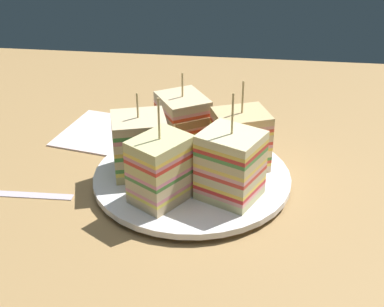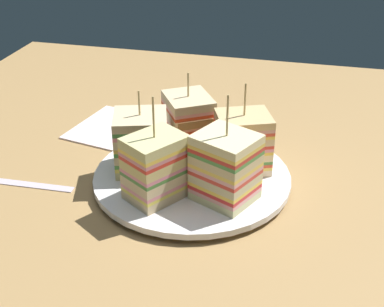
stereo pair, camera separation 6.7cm
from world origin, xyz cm
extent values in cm
cube|color=#A47D4B|center=(0.00, 0.00, -0.90)|extent=(99.78, 98.83, 1.80)
cylinder|color=white|center=(0.00, 0.00, 0.32)|extent=(15.50, 15.50, 0.65)
cylinder|color=white|center=(0.00, 0.00, 1.05)|extent=(25.00, 25.00, 0.79)
cube|color=beige|center=(5.96, -2.88, 2.03)|extent=(8.24, 7.82, 1.18)
cube|color=#B2844C|center=(3.28, -1.10, 2.03)|extent=(2.95, 4.25, 1.18)
cube|color=#EDD953|center=(5.96, -2.88, 2.85)|extent=(8.24, 7.82, 0.46)
cube|color=pink|center=(5.96, -2.88, 3.31)|extent=(8.24, 7.82, 0.46)
cube|color=beige|center=(5.96, -2.88, 4.13)|extent=(8.24, 7.82, 1.18)
cube|color=#9E7242|center=(3.28, -1.10, 4.13)|extent=(2.95, 4.25, 1.18)
cube|color=#4B853C|center=(5.96, -2.88, 4.95)|extent=(8.24, 7.82, 0.46)
cube|color=pink|center=(5.96, -2.88, 5.41)|extent=(8.24, 7.82, 0.46)
cube|color=#D9C57E|center=(5.96, -2.88, 6.22)|extent=(8.24, 7.82, 1.18)
cube|color=#B2844C|center=(3.28, -1.10, 6.22)|extent=(2.95, 4.25, 1.18)
cube|color=red|center=(5.96, -2.88, 7.04)|extent=(8.24, 7.82, 0.46)
cube|color=pink|center=(5.96, -2.88, 7.50)|extent=(8.24, 7.82, 0.46)
cube|color=#F7D04E|center=(5.96, -2.88, 7.96)|extent=(8.24, 7.82, 0.46)
cube|color=beige|center=(5.96, -2.88, 8.78)|extent=(8.24, 7.82, 1.18)
cylinder|color=tan|center=(5.96, -2.88, 11.82)|extent=(0.24, 0.24, 4.91)
cube|color=beige|center=(4.30, 5.03, 1.93)|extent=(8.05, 8.41, 0.98)
cube|color=#9E7242|center=(2.92, 2.13, 1.93)|extent=(5.23, 2.68, 0.98)
cube|color=#ECA295|center=(4.30, 5.03, 2.66)|extent=(8.05, 8.41, 0.48)
cube|color=red|center=(4.30, 5.03, 3.15)|extent=(8.05, 8.41, 0.48)
cube|color=#F9CE4A|center=(4.30, 5.03, 3.63)|extent=(8.05, 8.41, 0.48)
cube|color=beige|center=(4.30, 5.03, 4.36)|extent=(8.05, 8.41, 0.98)
cube|color=#B2844C|center=(2.92, 2.13, 4.36)|extent=(5.23, 2.68, 0.98)
cube|color=#D54030|center=(4.30, 5.03, 5.09)|extent=(8.05, 8.41, 0.48)
cube|color=#EAA6A1|center=(4.30, 5.03, 5.57)|extent=(8.05, 8.41, 0.48)
cube|color=#EDC852|center=(4.30, 5.03, 6.05)|extent=(8.05, 8.41, 0.48)
cube|color=beige|center=(4.30, 5.03, 6.78)|extent=(8.05, 8.41, 0.98)
cube|color=#9E7242|center=(2.92, 2.13, 6.78)|extent=(5.23, 2.68, 0.98)
cube|color=#4F9145|center=(4.30, 5.03, 7.51)|extent=(8.05, 8.41, 0.48)
cube|color=red|center=(4.30, 5.03, 8.00)|extent=(8.05, 8.41, 0.48)
cube|color=#EEC850|center=(4.30, 5.03, 8.48)|extent=(8.05, 8.41, 0.48)
cube|color=beige|center=(4.30, 5.03, 9.21)|extent=(8.05, 8.41, 0.98)
cylinder|color=tan|center=(4.30, 5.03, 12.14)|extent=(0.24, 0.24, 4.88)
cube|color=beige|center=(-3.07, 5.86, 1.90)|extent=(7.60, 8.16, 0.91)
cube|color=#9E7242|center=(-1.86, 2.89, 1.90)|extent=(5.12, 2.29, 0.91)
cube|color=#EDC84D|center=(-3.07, 5.86, 2.57)|extent=(7.60, 8.16, 0.43)
cube|color=#D84B2D|center=(-3.07, 5.86, 3.00)|extent=(7.60, 8.16, 0.43)
cube|color=#49833A|center=(-3.07, 5.86, 3.43)|extent=(7.60, 8.16, 0.43)
cube|color=beige|center=(-3.07, 5.86, 4.10)|extent=(7.60, 8.16, 0.91)
cube|color=#9E7242|center=(-1.86, 2.89, 4.10)|extent=(5.12, 2.29, 0.91)
cube|color=yellow|center=(-3.07, 5.86, 4.77)|extent=(7.60, 8.16, 0.43)
cube|color=pink|center=(-3.07, 5.86, 5.20)|extent=(7.60, 8.16, 0.43)
cube|color=#DC3F2F|center=(-3.07, 5.86, 5.63)|extent=(7.60, 8.16, 0.43)
cube|color=beige|center=(-3.07, 5.86, 6.30)|extent=(7.60, 8.16, 0.91)
cube|color=#B2844C|center=(-1.86, 2.89, 6.30)|extent=(5.12, 2.29, 0.91)
cube|color=#F3CF52|center=(-3.07, 5.86, 6.97)|extent=(7.60, 8.16, 0.43)
cube|color=#E44A34|center=(-3.07, 5.86, 7.40)|extent=(7.60, 8.16, 0.43)
cube|color=#E2A294|center=(-3.07, 5.86, 7.82)|extent=(7.60, 8.16, 0.43)
cube|color=#D9B77D|center=(-3.07, 5.86, 8.50)|extent=(7.60, 8.16, 0.91)
cylinder|color=tan|center=(-3.07, 5.86, 11.05)|extent=(0.24, 0.24, 4.19)
cube|color=#D5BD8A|center=(-6.29, -2.05, 1.99)|extent=(8.53, 8.24, 1.08)
cube|color=#B2844C|center=(-3.57, -0.35, 1.99)|extent=(3.14, 4.80, 1.08)
cube|color=#EAD05B|center=(-6.29, -2.05, 2.75)|extent=(8.53, 8.24, 0.44)
cube|color=#E24925|center=(-6.29, -2.05, 3.19)|extent=(8.53, 8.24, 0.44)
cube|color=#57A644|center=(-6.29, -2.05, 3.64)|extent=(8.53, 8.24, 0.44)
cube|color=#D0C47D|center=(-6.29, -2.05, 4.40)|extent=(8.53, 8.24, 1.08)
cube|color=#B2844C|center=(-3.57, -0.35, 4.40)|extent=(3.14, 4.80, 1.08)
cube|color=#E1D058|center=(-6.29, -2.05, 5.17)|extent=(8.53, 8.24, 0.44)
cube|color=#D64929|center=(-6.29, -2.05, 5.61)|extent=(8.53, 8.24, 0.44)
cube|color=#EAA596|center=(-6.29, -2.05, 6.06)|extent=(8.53, 8.24, 0.44)
cube|color=beige|center=(-6.29, -2.05, 6.82)|extent=(8.53, 8.24, 1.08)
cube|color=#9E7242|center=(-3.57, -0.35, 6.82)|extent=(3.14, 4.80, 1.08)
cube|color=#E04724|center=(-6.29, -2.05, 7.59)|extent=(8.53, 8.24, 0.44)
cube|color=pink|center=(-6.29, -2.05, 8.03)|extent=(8.53, 8.24, 0.44)
cube|color=beige|center=(-6.29, -2.05, 8.79)|extent=(8.53, 8.24, 1.08)
cylinder|color=tan|center=(-6.29, -2.05, 10.97)|extent=(0.24, 0.24, 3.27)
cube|color=#CFC27B|center=(0.10, -6.62, 1.99)|extent=(7.72, 8.05, 1.09)
cube|color=#9E7242|center=(-0.86, -3.55, 1.99)|extent=(5.74, 2.01, 1.09)
cube|color=#EFD84F|center=(0.10, -6.62, 2.80)|extent=(7.72, 8.05, 0.54)
cube|color=#4B933C|center=(0.10, -6.62, 3.33)|extent=(7.72, 8.05, 0.54)
cube|color=beige|center=(0.10, -6.62, 4.14)|extent=(7.72, 8.05, 1.09)
cube|color=#9E7242|center=(-0.86, -3.55, 4.14)|extent=(5.74, 2.01, 1.09)
cube|color=#45933E|center=(0.10, -6.62, 4.95)|extent=(7.72, 8.05, 0.54)
cube|color=#EBC750|center=(0.10, -6.62, 5.49)|extent=(7.72, 8.05, 0.54)
cube|color=beige|center=(0.10, -6.62, 6.30)|extent=(7.72, 8.05, 1.09)
cube|color=#9E7242|center=(-0.86, -3.55, 6.30)|extent=(5.74, 2.01, 1.09)
cube|color=pink|center=(0.10, -6.62, 7.11)|extent=(7.72, 8.05, 0.54)
cube|color=#469144|center=(0.10, -6.62, 7.65)|extent=(7.72, 8.05, 0.54)
cube|color=beige|center=(0.10, -6.62, 8.46)|extent=(7.72, 8.05, 1.09)
cylinder|color=tan|center=(0.10, -6.62, 10.60)|extent=(0.24, 0.24, 3.20)
cube|color=silver|center=(5.31, -20.57, 0.12)|extent=(1.59, 12.81, 0.25)
cube|color=silver|center=(-12.48, -14.78, 0.25)|extent=(15.05, 14.85, 0.50)
camera|label=1|loc=(58.11, 7.40, 36.92)|focal=50.44mm
camera|label=2|loc=(56.89, 13.97, 36.92)|focal=50.44mm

